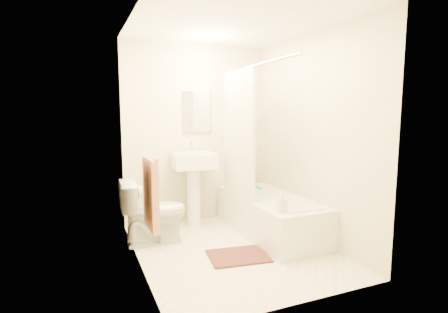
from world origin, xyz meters
name	(u,v)px	position (x,y,z in m)	size (l,w,h in m)	color
floor	(233,249)	(0.00, 0.00, 0.00)	(2.40, 2.40, 0.00)	beige
ceiling	(234,22)	(0.00, 0.00, 2.40)	(2.40, 2.40, 0.00)	white
wall_back	(197,134)	(0.00, 1.20, 1.20)	(2.00, 0.02, 2.40)	beige
wall_left	(137,144)	(-1.00, 0.00, 1.20)	(0.02, 2.40, 2.40)	beige
wall_right	(311,138)	(1.00, 0.00, 1.20)	(0.02, 2.40, 2.40)	beige
mirror	(197,112)	(0.00, 1.18, 1.50)	(0.40, 0.03, 0.55)	white
curtain_rod	(255,65)	(0.30, 0.10, 2.00)	(0.03, 0.03, 1.70)	silver
shower_curtain	(239,135)	(0.30, 0.50, 1.22)	(0.04, 0.80, 1.55)	silver
towel_bar	(146,157)	(-0.96, -0.25, 1.10)	(0.02, 0.02, 0.60)	silver
towel	(151,192)	(-0.93, -0.25, 0.78)	(0.06, 0.45, 0.66)	#CC7266
toilet_paper	(144,192)	(-0.93, 0.12, 0.70)	(0.12, 0.12, 0.11)	white
toilet	(154,212)	(-0.75, 0.54, 0.36)	(0.41, 0.74, 0.73)	silver
sink	(194,186)	(-0.13, 0.95, 0.53)	(0.54, 0.43, 1.06)	white
bathtub	(270,215)	(0.64, 0.30, 0.23)	(0.72, 1.65, 0.46)	silver
bath_mat	(238,256)	(-0.03, -0.20, 0.01)	(0.61, 0.46, 0.02)	#562A21
soap_bottle	(282,203)	(0.41, -0.32, 0.56)	(0.09, 0.09, 0.20)	silver
scrub_brush	(259,188)	(0.71, 0.74, 0.48)	(0.06, 0.19, 0.04)	#37C17E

